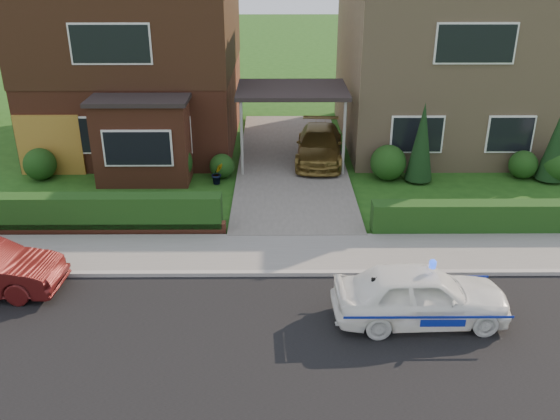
{
  "coord_description": "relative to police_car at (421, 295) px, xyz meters",
  "views": [
    {
      "loc": [
        -0.56,
        -9.29,
        7.33
      ],
      "look_at": [
        -0.47,
        3.5,
        1.54
      ],
      "focal_mm": 38.0,
      "sensor_mm": 36.0,
      "label": 1
    }
  ],
  "objects": [
    {
      "name": "driveway_car",
      "position": [
        -1.45,
        9.83,
        0.07
      ],
      "size": [
        1.96,
        4.1,
        1.15
      ],
      "primitive_type": "imported",
      "rotation": [
        0.0,
        0.0,
        -0.09
      ],
      "color": "brown",
      "rests_on": "driveway"
    },
    {
      "name": "ground",
      "position": [
        -2.45,
        -1.2,
        -0.62
      ],
      "size": [
        120.0,
        120.0,
        0.0
      ],
      "primitive_type": "plane",
      "color": "#1B4813",
      "rests_on": "ground"
    },
    {
      "name": "shrub_left_near",
      "position": [
        -4.85,
        8.4,
        -0.2
      ],
      "size": [
        0.84,
        0.84,
        0.84
      ],
      "primitive_type": "sphere",
      "color": "#113811",
      "rests_on": "ground"
    },
    {
      "name": "potted_plant_b",
      "position": [
        -4.95,
        7.8,
        -0.26
      ],
      "size": [
        0.5,
        0.47,
        0.72
      ],
      "primitive_type": "imported",
      "rotation": [
        0.0,
        0.0,
        0.48
      ],
      "color": "gray",
      "rests_on": "ground"
    },
    {
      "name": "conifer_b",
      "position": [
        6.15,
        8.0,
        0.48
      ],
      "size": [
        0.9,
        0.9,
        2.2
      ],
      "primitive_type": "cone",
      "color": "black",
      "rests_on": "ground"
    },
    {
      "name": "kerb",
      "position": [
        -2.45,
        1.85,
        -0.56
      ],
      "size": [
        60.0,
        0.16,
        0.12
      ],
      "primitive_type": "cube",
      "color": "#9E9993",
      "rests_on": "ground"
    },
    {
      "name": "house_left",
      "position": [
        -8.23,
        12.7,
        3.19
      ],
      "size": [
        7.5,
        9.53,
        7.25
      ],
      "color": "brown",
      "rests_on": "ground"
    },
    {
      "name": "shrub_right_mid",
      "position": [
        5.35,
        8.3,
        -0.14
      ],
      "size": [
        0.96,
        0.96,
        0.96
      ],
      "primitive_type": "sphere",
      "color": "#113811",
      "rests_on": "ground"
    },
    {
      "name": "potted_plant_a",
      "position": [
        -6.23,
        5.17,
        -0.25
      ],
      "size": [
        0.42,
        0.31,
        0.75
      ],
      "primitive_type": "imported",
      "rotation": [
        0.0,
        0.0,
        -0.12
      ],
      "color": "gray",
      "rests_on": "ground"
    },
    {
      "name": "potted_plant_c",
      "position": [
        -4.95,
        4.8,
        -0.24
      ],
      "size": [
        0.52,
        0.52,
        0.78
      ],
      "primitive_type": "imported",
      "rotation": [
        0.0,
        0.0,
        1.81
      ],
      "color": "gray",
      "rests_on": "ground"
    },
    {
      "name": "shrub_right_near",
      "position": [
        0.75,
        8.2,
        -0.02
      ],
      "size": [
        1.2,
        1.2,
        1.2
      ],
      "primitive_type": "sphere",
      "color": "#113811",
      "rests_on": "ground"
    },
    {
      "name": "shrub_left_far",
      "position": [
        -10.95,
        8.3,
        -0.08
      ],
      "size": [
        1.08,
        1.08,
        1.08
      ],
      "primitive_type": "sphere",
      "color": "#113811",
      "rests_on": "ground"
    },
    {
      "name": "shrub_right_far",
      "position": [
        6.35,
        8.0,
        -0.08
      ],
      "size": [
        1.08,
        1.08,
        1.08
      ],
      "primitive_type": "sphere",
      "color": "#113811",
      "rests_on": "ground"
    },
    {
      "name": "shrub_left_mid",
      "position": [
        -6.45,
        8.1,
        0.04
      ],
      "size": [
        1.32,
        1.32,
        1.32
      ],
      "primitive_type": "sphere",
      "color": "#113811",
      "rests_on": "ground"
    },
    {
      "name": "garage_door",
      "position": [
        -10.69,
        8.76,
        0.43
      ],
      "size": [
        2.2,
        0.1,
        2.1
      ],
      "primitive_type": "cube",
      "color": "#986421",
      "rests_on": "ground"
    },
    {
      "name": "house_right",
      "position": [
        3.35,
        12.79,
        3.04
      ],
      "size": [
        7.5,
        8.06,
        7.25
      ],
      "color": "tan",
      "rests_on": "ground"
    },
    {
      "name": "dwarf_wall",
      "position": [
        -8.25,
        4.1,
        -0.44
      ],
      "size": [
        7.7,
        0.25,
        0.36
      ],
      "primitive_type": "cube",
      "color": "brown",
      "rests_on": "ground"
    },
    {
      "name": "carport_link",
      "position": [
        -2.45,
        9.75,
        2.03
      ],
      "size": [
        3.8,
        3.0,
        2.77
      ],
      "color": "black",
      "rests_on": "ground"
    },
    {
      "name": "sidewalk",
      "position": [
        -2.45,
        2.9,
        -0.57
      ],
      "size": [
        60.0,
        2.0,
        0.1
      ],
      "primitive_type": "cube",
      "color": "slate",
      "rests_on": "ground"
    },
    {
      "name": "police_car",
      "position": [
        0.0,
        0.0,
        0.0
      ],
      "size": [
        3.36,
        3.71,
        1.41
      ],
      "rotation": [
        0.0,
        0.0,
        1.61
      ],
      "color": "white",
      "rests_on": "ground"
    },
    {
      "name": "hedge_right",
      "position": [
        3.35,
        4.15,
        -0.62
      ],
      "size": [
        7.5,
        0.55,
        0.8
      ],
      "primitive_type": "cube",
      "color": "#113811",
      "rests_on": "ground"
    },
    {
      "name": "road",
      "position": [
        -2.45,
        -1.2,
        -0.62
      ],
      "size": [
        60.0,
        6.0,
        0.02
      ],
      "primitive_type": "cube",
      "color": "black",
      "rests_on": "ground"
    },
    {
      "name": "hedge_left",
      "position": [
        -8.25,
        4.25,
        -0.62
      ],
      "size": [
        7.5,
        0.55,
        0.9
      ],
      "primitive_type": "cube",
      "color": "#113811",
      "rests_on": "ground"
    },
    {
      "name": "conifer_a",
      "position": [
        1.75,
        8.0,
        0.68
      ],
      "size": [
        0.9,
        0.9,
        2.6
      ],
      "primitive_type": "cone",
      "color": "black",
      "rests_on": "ground"
    },
    {
      "name": "driveway",
      "position": [
        -2.45,
        9.8,
        -0.56
      ],
      "size": [
        3.8,
        12.0,
        0.12
      ],
      "primitive_type": "cube",
      "color": "#666059",
      "rests_on": "ground"
    }
  ]
}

